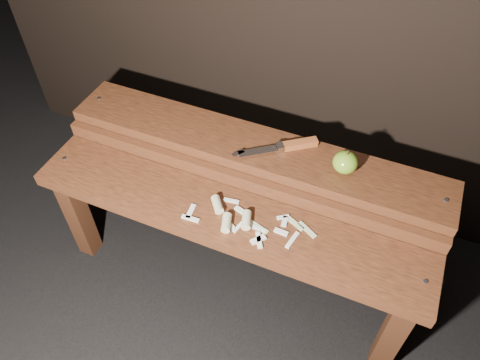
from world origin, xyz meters
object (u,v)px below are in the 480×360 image
at_px(bench_front_tier, 224,230).
at_px(apple, 345,162).
at_px(knife, 289,146).
at_px(bench_rear_tier, 253,165).

xyz_separation_m(bench_front_tier, apple, (0.28, 0.23, 0.18)).
xyz_separation_m(bench_front_tier, knife, (0.10, 0.25, 0.16)).
height_order(bench_rear_tier, knife, knife).
distance_m(apple, knife, 0.18).
xyz_separation_m(apple, knife, (-0.17, 0.02, -0.02)).
bearing_deg(apple, bench_rear_tier, -179.10).
xyz_separation_m(bench_rear_tier, apple, (0.28, 0.00, 0.12)).
bearing_deg(bench_front_tier, bench_rear_tier, 90.00).
relative_size(bench_front_tier, knife, 5.40).
relative_size(bench_front_tier, apple, 15.67).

